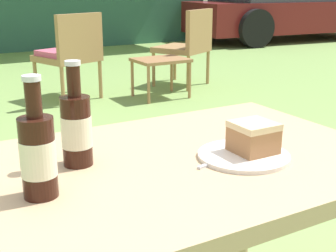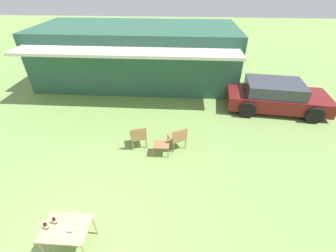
% 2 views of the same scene
% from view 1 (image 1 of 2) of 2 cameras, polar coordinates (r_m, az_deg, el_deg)
% --- Properties ---
extents(parked_car, '(4.26, 2.31, 1.26)m').
position_cam_1_polar(parked_car, '(10.05, 13.68, 13.75)').
color(parked_car, maroon).
rests_on(parked_car, ground_plane).
extents(wicker_chair_cushioned, '(0.64, 0.64, 0.84)m').
position_cam_1_polar(wicker_chair_cushioned, '(4.68, -11.83, 8.86)').
color(wicker_chair_cushioned, '#9E7547').
rests_on(wicker_chair_cushioned, ground_plane).
extents(wicker_chair_plain, '(0.69, 0.68, 0.84)m').
position_cam_1_polar(wicker_chair_plain, '(5.23, 2.44, 10.08)').
color(wicker_chair_plain, '#9E7547').
rests_on(wicker_chair_plain, ground_plane).
extents(garden_side_table, '(0.51, 0.41, 0.39)m').
position_cam_1_polar(garden_side_table, '(4.71, -0.90, 7.64)').
color(garden_side_table, '#996B42').
rests_on(garden_side_table, ground_plane).
extents(patio_table, '(0.96, 0.69, 0.71)m').
position_cam_1_polar(patio_table, '(1.16, 2.48, -6.98)').
color(patio_table, tan).
rests_on(patio_table, ground_plane).
extents(cake_on_plate, '(0.22, 0.22, 0.08)m').
position_cam_1_polar(cake_on_plate, '(1.14, 9.88, -2.26)').
color(cake_on_plate, silver).
rests_on(cake_on_plate, patio_table).
extents(cola_bottle_near, '(0.07, 0.07, 0.24)m').
position_cam_1_polar(cola_bottle_near, '(1.07, -11.10, -0.22)').
color(cola_bottle_near, black).
rests_on(cola_bottle_near, patio_table).
extents(cola_bottle_far, '(0.07, 0.07, 0.24)m').
position_cam_1_polar(cola_bottle_far, '(0.93, -15.57, -3.28)').
color(cola_bottle_far, black).
rests_on(cola_bottle_far, patio_table).
extents(fork, '(0.18, 0.05, 0.01)m').
position_cam_1_polar(fork, '(1.12, 7.02, -3.95)').
color(fork, silver).
rests_on(fork, patio_table).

